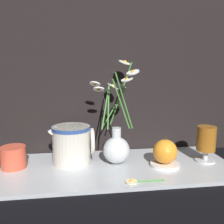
# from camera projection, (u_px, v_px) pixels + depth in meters

# --- Properties ---
(ground_plane) EXTENTS (6.00, 6.00, 0.00)m
(ground_plane) POSITION_uv_depth(u_px,v_px,m) (110.00, 169.00, 0.85)
(ground_plane) COLOR black
(shelf) EXTENTS (0.85, 0.33, 0.01)m
(shelf) POSITION_uv_depth(u_px,v_px,m) (110.00, 168.00, 0.85)
(shelf) COLOR #B2B7BC
(shelf) RESTS_ON ground_plane
(backdrop_wall) EXTENTS (1.35, 0.02, 1.10)m
(backdrop_wall) POSITION_uv_depth(u_px,v_px,m) (103.00, 11.00, 0.93)
(backdrop_wall) COLOR black
(backdrop_wall) RESTS_ON ground_plane
(vase_with_flowers) EXTENTS (0.17, 0.19, 0.36)m
(vase_with_flowers) POSITION_uv_depth(u_px,v_px,m) (116.00, 144.00, 0.87)
(vase_with_flowers) COLOR silver
(vase_with_flowers) RESTS_ON shelf
(yellow_mug) EXTENTS (0.09, 0.08, 0.07)m
(yellow_mug) POSITION_uv_depth(u_px,v_px,m) (13.00, 157.00, 0.83)
(yellow_mug) COLOR #DB5138
(yellow_mug) RESTS_ON shelf
(ceramic_pitcher) EXTENTS (0.16, 0.13, 0.14)m
(ceramic_pitcher) POSITION_uv_depth(u_px,v_px,m) (72.00, 143.00, 0.87)
(ceramic_pitcher) COLOR beige
(ceramic_pitcher) RESTS_ON shelf
(tea_glass) EXTENTS (0.07, 0.07, 0.13)m
(tea_glass) POSITION_uv_depth(u_px,v_px,m) (206.00, 140.00, 0.89)
(tea_glass) COLOR silver
(tea_glass) RESTS_ON shelf
(saucer_plate) EXTENTS (0.10, 0.10, 0.01)m
(saucer_plate) POSITION_uv_depth(u_px,v_px,m) (165.00, 164.00, 0.85)
(saucer_plate) COLOR white
(saucer_plate) RESTS_ON shelf
(orange_fruit) EXTENTS (0.08, 0.08, 0.09)m
(orange_fruit) POSITION_uv_depth(u_px,v_px,m) (165.00, 152.00, 0.84)
(orange_fruit) COLOR orange
(orange_fruit) RESTS_ON saucer_plate
(loose_daisy) EXTENTS (0.12, 0.04, 0.01)m
(loose_daisy) POSITION_uv_depth(u_px,v_px,m) (136.00, 181.00, 0.73)
(loose_daisy) COLOR #4C8E3D
(loose_daisy) RESTS_ON shelf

